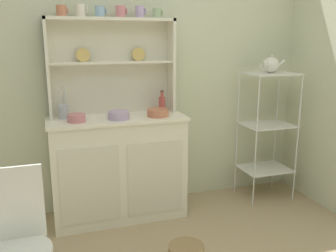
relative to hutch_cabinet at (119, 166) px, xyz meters
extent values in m
cube|color=beige|center=(0.17, 0.26, 0.81)|extent=(3.84, 0.05, 2.50)
cube|color=silver|center=(0.00, 0.00, -0.01)|extent=(1.07, 0.42, 0.86)
cube|color=beige|center=(-0.26, -0.21, -0.05)|extent=(0.45, 0.01, 0.60)
cube|color=beige|center=(0.26, -0.21, -0.05)|extent=(0.45, 0.01, 0.60)
cube|color=white|center=(0.00, 0.00, 0.40)|extent=(1.10, 0.45, 0.02)
cube|color=silver|center=(0.00, 0.20, 0.80)|extent=(1.03, 0.02, 0.77)
cube|color=silver|center=(-0.50, 0.12, 0.80)|extent=(0.02, 0.18, 0.77)
cube|color=silver|center=(0.50, 0.12, 0.80)|extent=(0.02, 0.18, 0.77)
cube|color=silver|center=(0.00, 0.12, 0.84)|extent=(0.99, 0.16, 0.02)
cube|color=silver|center=(0.00, 0.12, 1.18)|extent=(1.03, 0.18, 0.02)
cylinder|color=#DBB760|center=(-0.23, 0.16, 0.90)|extent=(0.11, 0.03, 0.11)
cylinder|color=#DBB760|center=(0.23, 0.16, 0.90)|extent=(0.11, 0.03, 0.11)
cylinder|color=silver|center=(1.17, -0.20, 0.15)|extent=(0.01, 0.01, 1.17)
cylinder|color=silver|center=(1.60, -0.20, 0.15)|extent=(0.01, 0.01, 1.17)
cylinder|color=silver|center=(1.17, 0.14, 0.15)|extent=(0.01, 0.01, 1.17)
cylinder|color=silver|center=(1.60, 0.14, 0.15)|extent=(0.01, 0.01, 1.17)
cube|color=silver|center=(1.38, -0.03, 0.73)|extent=(0.45, 0.36, 0.01)
cube|color=silver|center=(1.38, -0.03, 0.26)|extent=(0.45, 0.36, 0.01)
cube|color=silver|center=(1.38, -0.03, -0.16)|extent=(0.45, 0.36, 0.01)
cube|color=white|center=(-0.72, -0.97, 0.21)|extent=(0.31, 0.02, 0.40)
cylinder|color=#C67556|center=(-0.37, 0.12, 1.23)|extent=(0.07, 0.07, 0.08)
torus|color=#C67556|center=(-0.33, 0.12, 1.24)|extent=(0.01, 0.05, 0.05)
cylinder|color=silver|center=(-0.23, 0.12, 1.24)|extent=(0.08, 0.08, 0.09)
torus|color=silver|center=(-0.18, 0.12, 1.24)|extent=(0.01, 0.05, 0.05)
cylinder|color=#8EB2D1|center=(-0.08, 0.12, 1.23)|extent=(0.07, 0.07, 0.08)
torus|color=#8EB2D1|center=(-0.04, 0.12, 1.24)|extent=(0.01, 0.05, 0.05)
cylinder|color=#D17A84|center=(0.08, 0.12, 1.24)|extent=(0.08, 0.08, 0.09)
torus|color=#D17A84|center=(0.13, 0.12, 1.24)|extent=(0.01, 0.05, 0.05)
cylinder|color=#B79ECC|center=(0.23, 0.12, 1.24)|extent=(0.07, 0.07, 0.09)
torus|color=#B79ECC|center=(0.28, 0.12, 1.24)|extent=(0.01, 0.05, 0.05)
cylinder|color=#9EB78E|center=(0.38, 0.12, 1.23)|extent=(0.07, 0.07, 0.08)
torus|color=#9EB78E|center=(0.42, 0.12, 1.23)|extent=(0.01, 0.05, 0.05)
cylinder|color=#D17A84|center=(-0.32, -0.07, 0.45)|extent=(0.14, 0.14, 0.06)
cylinder|color=#B79ECC|center=(0.00, -0.07, 0.45)|extent=(0.17, 0.17, 0.06)
cylinder|color=#C67556|center=(0.32, -0.07, 0.45)|extent=(0.17, 0.17, 0.06)
cylinder|color=#B74C47|center=(0.41, 0.09, 0.48)|extent=(0.06, 0.06, 0.13)
cylinder|color=#B74C47|center=(0.41, 0.09, 0.57)|extent=(0.03, 0.03, 0.04)
cylinder|color=#4C382D|center=(0.41, 0.09, 0.60)|extent=(0.03, 0.03, 0.01)
cylinder|color=#B2B7C6|center=(-0.41, 0.08, 0.47)|extent=(0.08, 0.08, 0.11)
cylinder|color=silver|center=(-0.40, 0.10, 0.55)|extent=(0.04, 0.01, 0.18)
ellipsoid|color=silver|center=(-0.40, 0.10, 0.65)|extent=(0.02, 0.01, 0.01)
cylinder|color=silver|center=(-0.43, 0.09, 0.55)|extent=(0.02, 0.03, 0.17)
ellipsoid|color=silver|center=(-0.43, 0.09, 0.64)|extent=(0.02, 0.01, 0.01)
cylinder|color=silver|center=(-0.39, 0.09, 0.56)|extent=(0.02, 0.03, 0.19)
ellipsoid|color=silver|center=(-0.39, 0.09, 0.66)|extent=(0.02, 0.01, 0.01)
sphere|color=white|center=(1.38, -0.03, 0.80)|extent=(0.14, 0.14, 0.14)
sphere|color=silver|center=(1.38, -0.03, 0.88)|extent=(0.02, 0.02, 0.02)
cylinder|color=white|center=(1.48, -0.03, 0.81)|extent=(0.09, 0.02, 0.07)
torus|color=white|center=(1.30, -0.03, 0.80)|extent=(0.01, 0.09, 0.09)
camera|label=1|loc=(-0.51, -2.86, 1.03)|focal=39.28mm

